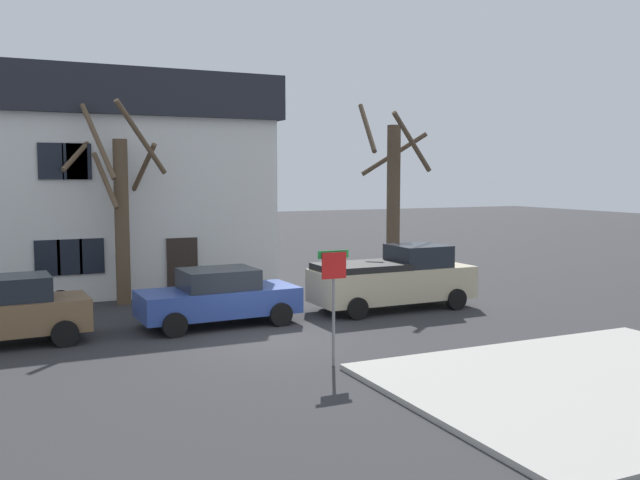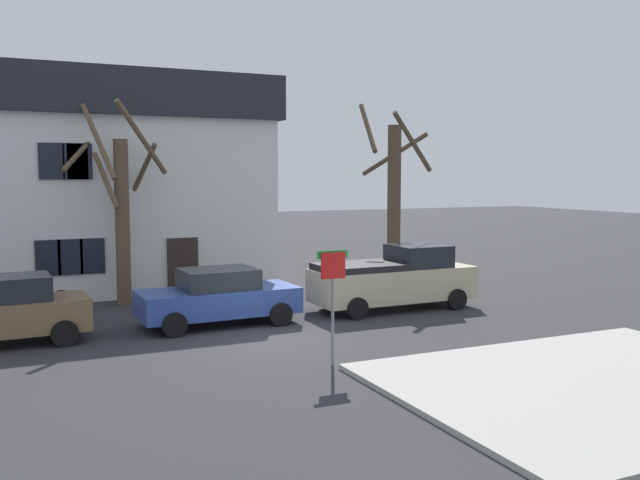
{
  "view_description": "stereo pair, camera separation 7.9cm",
  "coord_description": "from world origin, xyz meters",
  "px_view_note": "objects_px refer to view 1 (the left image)",
  "views": [
    {
      "loc": [
        -6.28,
        -16.85,
        4.34
      ],
      "look_at": [
        2.37,
        1.79,
        2.4
      ],
      "focal_mm": 38.58,
      "sensor_mm": 36.0,
      "label": 1
    },
    {
      "loc": [
        -6.21,
        -16.89,
        4.34
      ],
      "look_at": [
        2.37,
        1.79,
        2.4
      ],
      "focal_mm": 38.58,
      "sensor_mm": 36.0,
      "label": 2
    }
  ],
  "objects_px": {
    "car_blue_sedan": "(219,297)",
    "street_sign_pole": "(334,285)",
    "pickup_truck_beige": "(394,279)",
    "tree_bare_near": "(120,206)",
    "building_main": "(115,182)",
    "tree_bare_mid": "(393,197)",
    "bicycle_leaning": "(45,301)"
  },
  "relations": [
    {
      "from": "car_blue_sedan",
      "to": "street_sign_pole",
      "type": "relative_size",
      "value": 1.74
    },
    {
      "from": "pickup_truck_beige",
      "to": "tree_bare_near",
      "type": "bearing_deg",
      "value": 150.05
    },
    {
      "from": "car_blue_sedan",
      "to": "pickup_truck_beige",
      "type": "distance_m",
      "value": 5.87
    },
    {
      "from": "car_blue_sedan",
      "to": "pickup_truck_beige",
      "type": "height_order",
      "value": "pickup_truck_beige"
    },
    {
      "from": "tree_bare_near",
      "to": "street_sign_pole",
      "type": "height_order",
      "value": "tree_bare_near"
    },
    {
      "from": "building_main",
      "to": "tree_bare_near",
      "type": "distance_m",
      "value": 4.13
    },
    {
      "from": "building_main",
      "to": "tree_bare_mid",
      "type": "bearing_deg",
      "value": -24.19
    },
    {
      "from": "tree_bare_mid",
      "to": "street_sign_pole",
      "type": "xyz_separation_m",
      "value": [
        -7.15,
        -9.36,
        -1.64
      ]
    },
    {
      "from": "tree_bare_near",
      "to": "bicycle_leaning",
      "type": "bearing_deg",
      "value": -172.34
    },
    {
      "from": "street_sign_pole",
      "to": "bicycle_leaning",
      "type": "relative_size",
      "value": 1.61
    },
    {
      "from": "tree_bare_near",
      "to": "bicycle_leaning",
      "type": "distance_m",
      "value": 3.85
    },
    {
      "from": "street_sign_pole",
      "to": "car_blue_sedan",
      "type": "bearing_deg",
      "value": 102.13
    },
    {
      "from": "street_sign_pole",
      "to": "tree_bare_mid",
      "type": "bearing_deg",
      "value": 52.65
    },
    {
      "from": "pickup_truck_beige",
      "to": "bicycle_leaning",
      "type": "relative_size",
      "value": 3.27
    },
    {
      "from": "tree_bare_near",
      "to": "street_sign_pole",
      "type": "relative_size",
      "value": 2.53
    },
    {
      "from": "tree_bare_mid",
      "to": "street_sign_pole",
      "type": "height_order",
      "value": "tree_bare_mid"
    },
    {
      "from": "building_main",
      "to": "car_blue_sedan",
      "type": "bearing_deg",
      "value": -79.54
    },
    {
      "from": "pickup_truck_beige",
      "to": "bicycle_leaning",
      "type": "xyz_separation_m",
      "value": [
        -10.35,
        4.21,
        -0.63
      ]
    },
    {
      "from": "building_main",
      "to": "tree_bare_mid",
      "type": "xyz_separation_m",
      "value": [
        9.85,
        -4.43,
        -0.59
      ]
    },
    {
      "from": "building_main",
      "to": "tree_bare_mid",
      "type": "height_order",
      "value": "building_main"
    },
    {
      "from": "tree_bare_mid",
      "to": "pickup_truck_beige",
      "type": "distance_m",
      "value": 5.42
    },
    {
      "from": "pickup_truck_beige",
      "to": "street_sign_pole",
      "type": "distance_m",
      "value": 7.09
    },
    {
      "from": "building_main",
      "to": "tree_bare_near",
      "type": "relative_size",
      "value": 1.71
    },
    {
      "from": "building_main",
      "to": "pickup_truck_beige",
      "type": "bearing_deg",
      "value": -49.08
    },
    {
      "from": "street_sign_pole",
      "to": "bicycle_leaning",
      "type": "bearing_deg",
      "value": 120.82
    },
    {
      "from": "building_main",
      "to": "tree_bare_near",
      "type": "height_order",
      "value": "building_main"
    },
    {
      "from": "tree_bare_mid",
      "to": "bicycle_leaning",
      "type": "bearing_deg",
      "value": 179.72
    },
    {
      "from": "building_main",
      "to": "bicycle_leaning",
      "type": "relative_size",
      "value": 6.98
    },
    {
      "from": "pickup_truck_beige",
      "to": "street_sign_pole",
      "type": "xyz_separation_m",
      "value": [
        -4.73,
        -5.21,
        0.87
      ]
    },
    {
      "from": "car_blue_sedan",
      "to": "street_sign_pole",
      "type": "bearing_deg",
      "value": -77.87
    },
    {
      "from": "car_blue_sedan",
      "to": "bicycle_leaning",
      "type": "relative_size",
      "value": 2.82
    },
    {
      "from": "building_main",
      "to": "street_sign_pole",
      "type": "xyz_separation_m",
      "value": [
        2.71,
        -13.79,
        -2.23
      ]
    }
  ]
}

